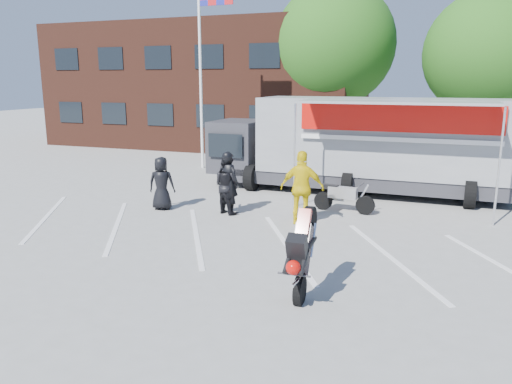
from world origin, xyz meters
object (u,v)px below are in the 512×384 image
Objects in this scene: spectator_leather_b at (228,183)px; spectator_hivis at (302,188)px; spectator_leather_a at (162,183)px; transporter_truck at (366,193)px; tree_left at (334,45)px; spectator_leather_c at (227,185)px; tree_mid at (487,54)px; stunt_bike_rider at (307,291)px; flagpole at (205,51)px; parked_motorcycle at (343,212)px.

spectator_hivis is at bearing -174.28° from spectator_leather_b.
spectator_leather_b reaches higher than spectator_leather_a.
transporter_truck is 5.54× the size of spectator_leather_b.
tree_left is 13.62m from spectator_leather_c.
spectator_leather_a is 2.03m from spectator_leather_c.
spectator_leather_a is (-2.34, -13.06, -4.76)m from tree_left.
tree_left is at bearing 171.87° from tree_mid.
spectator_leather_b is at bearing 126.27° from stunt_bike_rider.
tree_mid is at bearing 63.76° from transporter_truck.
spectator_leather_b is 0.12m from spectator_leather_c.
spectator_leather_a is 0.87× the size of spectator_leather_b.
spectator_leather_b is (-0.26, -12.83, -4.64)m from tree_left.
tree_mid is 13.66m from spectator_hivis.
tree_left is 0.85× the size of transporter_truck.
flagpole reaches higher than stunt_bike_rider.
tree_left reaches higher than flagpole.
stunt_bike_rider is 1.07× the size of spectator_leather_c.
transporter_truck is at bearing -70.10° from tree_left.
spectator_hivis is (2.36, -0.33, 0.17)m from spectator_leather_c.
flagpole is 4.29× the size of parked_motorcycle.
parked_motorcycle is at bearing -135.87° from spectator_leather_c.
parked_motorcycle is 2.10m from spectator_hivis.
tree_left reaches higher than spectator_hivis.
spectator_leather_b is (-3.13, -1.36, 0.92)m from parked_motorcycle.
tree_mid is (7.00, -1.00, -0.62)m from tree_left.
spectator_hivis is (2.03, -13.10, -4.56)m from tree_left.
spectator_hivis is at bearing 104.84° from stunt_bike_rider.
transporter_truck is 5.48× the size of parked_motorcycle.
tree_left is 4.82× the size of stunt_bike_rider.
tree_mid is (11.24, 5.00, -0.11)m from flagpole.
stunt_bike_rider is at bearing -56.39° from flagpole.
tree_left is at bearing 54.72° from flagpole.
transporter_truck is 6.36× the size of spectator_leather_a.
tree_left is at bearing -69.58° from spectator_leather_c.
tree_left is at bearing -78.52° from spectator_leather_b.
spectator_leather_b reaches higher than spectator_leather_c.
tree_left is 4.69× the size of spectator_leather_b.
tree_mid is 17.50m from stunt_bike_rider.
spectator_leather_a is 4.38m from spectator_hivis.
spectator_leather_a is 0.96× the size of spectator_leather_c.
parked_motorcycle is 0.93× the size of spectator_hivis.
tree_mid reaches higher than stunt_bike_rider.
flagpole reaches higher than spectator_leather_a.
spectator_leather_c is (-7.33, -11.77, -4.11)m from tree_mid.
flagpole is at bearing 160.61° from transporter_truck.
spectator_leather_a is (-9.34, -12.06, -4.14)m from tree_mid.
flagpole is 10.30m from parked_motorcycle.
flagpole reaches higher than tree_mid.
spectator_leather_b is (-7.26, -11.83, -4.02)m from tree_mid.
transporter_truck is at bearing -157.18° from spectator_leather_a.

